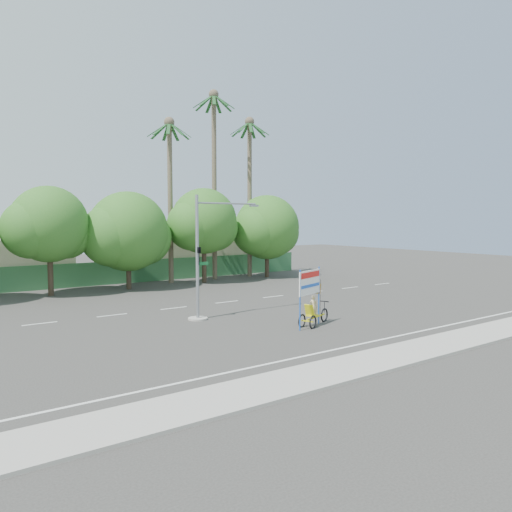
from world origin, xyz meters
TOP-DOWN VIEW (x-y plane):
  - ground at (0.00, 0.00)m, footprint 120.00×120.00m
  - sidewalk_near at (0.00, -7.50)m, footprint 50.00×2.40m
  - fence at (0.00, 21.50)m, footprint 38.00×0.08m
  - building_right at (8.00, 26.00)m, footprint 14.00×8.00m
  - tree_left at (-7.05, 18.00)m, footprint 6.66×5.60m
  - tree_center at (-1.05, 18.00)m, footprint 7.62×6.40m
  - tree_right at (5.95, 18.00)m, footprint 6.90×5.80m
  - tree_far_right at (12.95, 18.00)m, footprint 7.38×6.20m
  - palm_tall at (8.00, 19.50)m, footprint 3.73×3.79m
  - palm_mid at (12.00, 19.50)m, footprint 3.73×3.79m
  - palm_short at (3.50, 19.50)m, footprint 3.73×3.79m
  - traffic_signal at (-2.20, 3.98)m, footprint 4.72×1.10m
  - trike_billboard at (1.59, -1.04)m, footprint 3.04×1.38m

SIDE VIEW (x-z plane):
  - ground at x=0.00m, z-range 0.00..0.00m
  - sidewalk_near at x=0.00m, z-range 0.00..0.12m
  - fence at x=0.00m, z-range 0.00..2.00m
  - trike_billboard at x=1.59m, z-range -0.31..2.84m
  - building_right at x=8.00m, z-range 0.00..3.60m
  - traffic_signal at x=-2.20m, z-range -0.58..6.42m
  - tree_center at x=-1.05m, z-range 0.54..8.39m
  - tree_far_right at x=12.95m, z-range 0.68..8.61m
  - tree_left at x=-7.05m, z-range 1.02..9.09m
  - tree_right at x=5.95m, z-range 1.06..9.42m
  - palm_short at x=3.50m, z-range 1.64..16.09m
  - palm_mid at x=12.00m, z-range 1.67..17.12m
  - palm_tall at x=8.00m, z-range 1.74..19.19m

